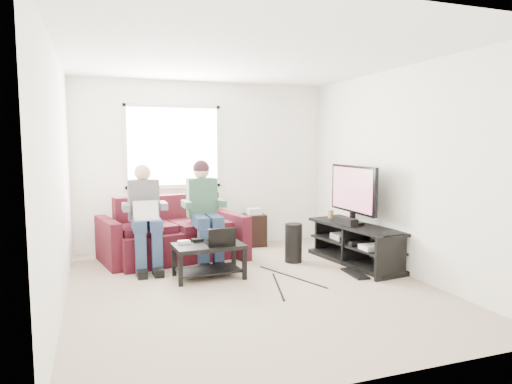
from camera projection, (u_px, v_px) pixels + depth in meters
floor at (251, 287)px, 5.27m from camera, size 4.50×4.50×0.00m
ceiling at (251, 56)px, 4.99m from camera, size 4.50×4.50×0.00m
wall_back at (205, 165)px, 7.24m from camera, size 4.50×0.00×4.50m
wall_front at (360, 197)px, 3.02m from camera, size 4.50×0.00×4.50m
wall_left at (58, 179)px, 4.46m from camera, size 0.00×4.50×4.50m
wall_right at (399, 171)px, 5.79m from camera, size 0.00×4.50×4.50m
window at (173, 147)px, 7.02m from camera, size 1.48×0.04×1.28m
sofa at (172, 236)px, 6.51m from camera, size 2.08×1.21×0.89m
person_left at (145, 211)px, 6.01m from camera, size 0.40×0.71×1.37m
person_right at (204, 204)px, 6.28m from camera, size 0.40×0.71×1.42m
laptop_silver at (147, 215)px, 5.83m from camera, size 0.35×0.27×0.24m
coffee_table at (209, 253)px, 5.60m from camera, size 0.86×0.55×0.42m
laptop_black at (220, 235)px, 5.54m from camera, size 0.35×0.25×0.24m
controller_a at (184, 242)px, 5.60m from camera, size 0.15×0.11×0.04m
controller_b at (197, 240)px, 5.72m from camera, size 0.15×0.10×0.04m
controller_c at (229, 238)px, 5.83m from camera, size 0.14×0.09×0.04m
tv_stand at (356, 246)px, 6.27m from camera, size 0.70×1.68×0.54m
tv at (353, 191)px, 6.29m from camera, size 0.12×1.10×0.81m
soundbar at (345, 221)px, 6.29m from camera, size 0.12×0.50×0.10m
drink_cup at (331, 214)px, 6.81m from camera, size 0.08×0.08×0.12m
console_white at (373, 247)px, 5.89m from camera, size 0.30×0.22×0.06m
console_grey at (345, 236)px, 6.55m from camera, size 0.34×0.26×0.08m
console_black at (358, 241)px, 6.22m from camera, size 0.38×0.30×0.07m
subwoofer at (293, 243)px, 6.34m from camera, size 0.24×0.24×0.54m
keyboard_floor at (355, 273)px, 5.76m from camera, size 0.20×0.50×0.03m
end_table at (254, 229)px, 7.36m from camera, size 0.34×0.34×0.61m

